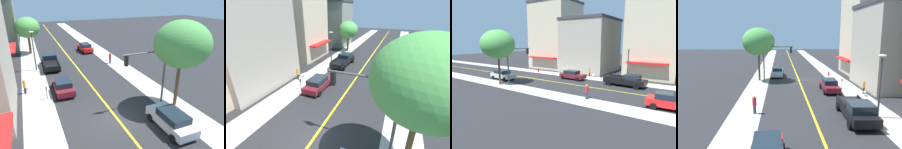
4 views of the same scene
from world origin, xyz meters
TOP-DOWN VIEW (x-y plane):
  - ground_plane at (0.00, 0.00)m, footprint 140.00×140.00m
  - sidewalk_left at (-6.09, 0.00)m, footprint 2.90×126.00m
  - sidewalk_right at (6.09, 0.00)m, footprint 2.90×126.00m
  - road_centerline_stripe at (0.00, 0.00)m, footprint 0.20×126.00m
  - pale_office_building at (-13.59, -4.22)m, footprint 10.67×9.97m
  - street_tree_right_corner at (6.16, -0.03)m, footprint 4.92×4.92m
  - fire_hydrant at (-5.44, -2.83)m, footprint 0.44×0.24m
  - parking_meter at (-5.15, 5.97)m, footprint 0.12×0.18m
  - traffic_light_mast at (3.92, 1.00)m, footprint 4.55×0.32m
  - street_lamp at (-5.53, 15.50)m, footprint 0.70×0.36m
  - silver_sedan_right_curb at (3.38, -2.94)m, footprint 2.09×4.49m
  - maroon_sedan_left_curb at (-3.31, 6.91)m, footprint 2.11×4.42m
  - black_pickup_truck at (-3.48, 15.94)m, footprint 2.58×5.98m
  - pedestrian_red_shirt at (5.24, 14.11)m, footprint 0.37×0.37m
  - pedestrian_orange_shirt at (-7.17, 8.22)m, footprint 0.31×0.31m
  - small_dog at (-6.99, 9.05)m, footprint 0.56×0.82m

SIDE VIEW (x-z plane):
  - ground_plane at x=0.00m, z-range 0.00..0.00m
  - road_centerline_stripe at x=0.00m, z-range 0.00..0.00m
  - sidewalk_left at x=-6.09m, z-range 0.00..0.01m
  - sidewalk_right at x=6.09m, z-range 0.00..0.01m
  - fire_hydrant at x=-5.44m, z-range 0.00..0.82m
  - small_dog at x=-6.99m, z-range 0.10..0.72m
  - maroon_sedan_left_curb at x=-3.31m, z-range 0.03..1.55m
  - silver_sedan_right_curb at x=3.38m, z-range 0.03..1.59m
  - pedestrian_orange_shirt at x=-7.17m, z-range 0.05..1.63m
  - black_pickup_truck at x=-3.48m, z-range 0.00..1.78m
  - pedestrian_red_shirt at x=5.24m, z-range 0.04..1.75m
  - parking_meter at x=-5.15m, z-range 0.22..1.58m
  - street_lamp at x=-5.53m, z-range 0.72..6.20m
  - traffic_light_mast at x=3.92m, z-range 0.94..6.77m
  - street_tree_right_corner at x=6.16m, z-range 1.94..10.04m
  - pale_office_building at x=-13.59m, z-range 0.01..15.57m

